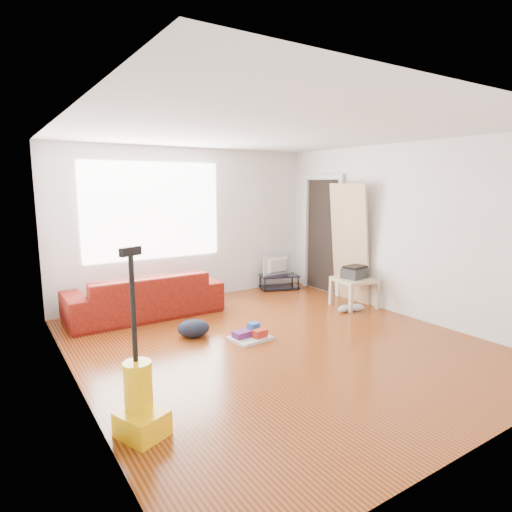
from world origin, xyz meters
TOP-DOWN VIEW (x-y plane):
  - room at (0.07, 0.15)m, footprint 4.51×5.01m
  - sofa at (-0.98, 1.95)m, footprint 2.20×0.86m
  - tv_stand at (1.65, 2.22)m, footprint 0.79×0.60m
  - tv at (1.65, 2.22)m, footprint 0.61×0.08m
  - side_table at (1.95, 0.63)m, footprint 0.64×0.64m
  - printer at (1.95, 0.63)m, footprint 0.41×0.34m
  - bucket at (0.05, 1.78)m, footprint 0.36×0.36m
  - toilet_paper at (0.03, 1.79)m, footprint 0.11×0.11m
  - cleaning_tray at (-0.19, 0.30)m, footprint 0.51×0.42m
  - backpack at (-0.75, 0.76)m, footprint 0.49×0.44m
  - sneakers at (1.71, 0.46)m, footprint 0.48×0.25m
  - vacuum at (-2.00, -0.98)m, footprint 0.41×0.44m
  - door_panel at (2.13, 0.94)m, footprint 0.24×0.77m

SIDE VIEW (x-z plane):
  - sofa at x=-0.98m, z-range -0.32..0.32m
  - bucket at x=0.05m, z-range -0.16..0.16m
  - backpack at x=-0.75m, z-range -0.11..0.11m
  - door_panel at x=2.13m, z-range -0.97..0.97m
  - cleaning_tray at x=-0.19m, z-range -0.03..0.14m
  - sneakers at x=1.71m, z-range 0.00..0.11m
  - tv_stand at x=1.65m, z-range 0.01..0.27m
  - toilet_paper at x=0.03m, z-range 0.16..0.26m
  - vacuum at x=-2.00m, z-range -0.46..1.00m
  - side_table at x=1.95m, z-range 0.16..0.62m
  - tv at x=1.65m, z-range 0.26..0.61m
  - printer at x=1.95m, z-range 0.46..0.65m
  - room at x=0.07m, z-range 0.00..2.51m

